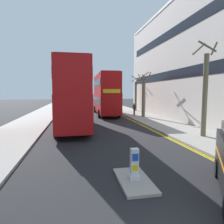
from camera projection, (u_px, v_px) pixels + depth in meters
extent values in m
cube|color=#9E9991|center=(162.00, 123.00, 19.83)|extent=(4.00, 80.00, 0.14)
cube|color=#9E9991|center=(24.00, 127.00, 17.44)|extent=(4.00, 80.00, 0.14)
cube|color=yellow|center=(149.00, 128.00, 17.50)|extent=(0.10, 56.00, 0.01)
cube|color=yellow|center=(147.00, 128.00, 17.47)|extent=(0.10, 56.00, 0.01)
cube|color=#9E9991|center=(134.00, 181.00, 7.00)|extent=(1.10, 2.20, 0.10)
cube|color=silver|center=(134.00, 177.00, 6.99)|extent=(0.36, 0.28, 0.16)
cube|color=white|center=(134.00, 162.00, 6.93)|extent=(0.28, 0.20, 0.95)
cube|color=blue|center=(135.00, 157.00, 6.81)|extent=(0.22, 0.01, 0.26)
cube|color=yellow|center=(135.00, 168.00, 6.85)|extent=(0.22, 0.01, 0.20)
cube|color=red|center=(73.00, 108.00, 17.50)|extent=(2.59, 10.82, 2.60)
cube|color=red|center=(73.00, 79.00, 17.24)|extent=(2.54, 10.60, 2.50)
cube|color=black|center=(73.00, 105.00, 17.47)|extent=(2.62, 10.39, 0.84)
cube|color=black|center=(73.00, 78.00, 17.23)|extent=(2.61, 10.17, 0.80)
cube|color=yellow|center=(73.00, 91.00, 22.59)|extent=(2.00, 0.08, 0.44)
cube|color=maroon|center=(72.00, 64.00, 17.11)|extent=(2.33, 9.74, 0.10)
cylinder|color=black|center=(61.00, 118.00, 20.65)|extent=(0.31, 1.04, 1.04)
cylinder|color=black|center=(85.00, 117.00, 21.13)|extent=(0.31, 1.04, 1.04)
cylinder|color=black|center=(56.00, 129.00, 14.11)|extent=(0.31, 1.04, 1.04)
cylinder|color=black|center=(91.00, 128.00, 14.59)|extent=(0.31, 1.04, 1.04)
cube|color=#B20F0F|center=(106.00, 102.00, 27.76)|extent=(2.74, 10.85, 2.60)
cube|color=#B20F0F|center=(105.00, 84.00, 27.51)|extent=(2.68, 10.64, 2.50)
cube|color=black|center=(106.00, 100.00, 27.73)|extent=(2.76, 10.42, 0.84)
cube|color=black|center=(105.00, 83.00, 27.50)|extent=(2.74, 10.21, 0.80)
cube|color=yellow|center=(112.00, 91.00, 22.33)|extent=(2.00, 0.10, 0.44)
cube|color=maroon|center=(105.00, 75.00, 27.38)|extent=(2.46, 9.77, 0.10)
cylinder|color=black|center=(119.00, 113.00, 24.80)|extent=(0.32, 1.05, 1.04)
cylinder|color=black|center=(99.00, 114.00, 24.40)|extent=(0.32, 1.05, 1.04)
cylinder|color=black|center=(111.00, 109.00, 31.38)|extent=(0.32, 1.05, 1.04)
cylinder|color=black|center=(95.00, 109.00, 30.97)|extent=(0.32, 1.05, 1.04)
cylinder|color=black|center=(218.00, 168.00, 7.38)|extent=(0.56, 0.69, 0.68)
cylinder|color=#2D2D38|center=(134.00, 112.00, 26.05)|extent=(0.22, 0.22, 0.85)
cube|color=#26262B|center=(134.00, 107.00, 25.98)|extent=(0.34, 0.22, 0.56)
sphere|color=#9E7051|center=(134.00, 104.00, 25.94)|extent=(0.20, 0.20, 0.20)
cylinder|color=#6B6047|center=(143.00, 99.00, 24.41)|extent=(0.41, 0.41, 4.48)
cylinder|color=#6B6047|center=(149.00, 77.00, 24.23)|extent=(0.18, 1.34, 0.99)
cylinder|color=#6B6047|center=(143.00, 76.00, 24.89)|extent=(1.56, 0.39, 1.15)
cylinder|color=#6B6047|center=(140.00, 77.00, 24.09)|extent=(0.19, 1.12, 0.83)
cylinder|color=#6B6047|center=(145.00, 77.00, 23.72)|extent=(0.97, 0.23, 0.73)
cylinder|color=#6B6047|center=(136.00, 96.00, 32.47)|extent=(0.37, 0.37, 4.73)
cylinder|color=#6B6047|center=(140.00, 79.00, 32.16)|extent=(0.41, 1.23, 0.91)
cylinder|color=#6B6047|center=(134.00, 80.00, 32.61)|extent=(0.98, 0.39, 0.74)
cylinder|color=#6B6047|center=(135.00, 78.00, 31.52)|extent=(1.34, 0.69, 1.04)
cylinder|color=#6B6047|center=(205.00, 96.00, 13.45)|extent=(0.34, 0.34, 5.58)
cylinder|color=#6B6047|center=(214.00, 49.00, 13.10)|extent=(0.39, 0.93, 0.71)
cylinder|color=#6B6047|center=(199.00, 49.00, 13.66)|extent=(1.23, 0.52, 0.93)
cylinder|color=#6B6047|center=(207.00, 46.00, 12.65)|extent=(0.99, 0.74, 0.84)
cube|color=silver|center=(211.00, 62.00, 22.79)|extent=(10.00, 28.00, 13.30)
cube|color=black|center=(171.00, 33.00, 21.57)|extent=(0.04, 24.64, 1.00)
cube|color=black|center=(170.00, 75.00, 22.02)|extent=(0.04, 24.64, 1.00)
cube|color=silver|center=(172.00, 0.00, 21.22)|extent=(0.12, 26.60, 0.24)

